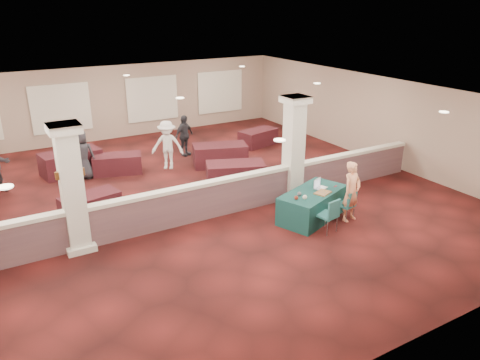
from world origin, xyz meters
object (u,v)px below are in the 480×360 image
attendee_c (184,136)px  far_table_front_left (90,205)px  far_table_front_right (220,155)px  far_table_back_left (71,162)px  far_table_back_right (258,138)px  woman (352,191)px  conf_chair_main (348,203)px  near_table (312,205)px  far_table_front_center (236,174)px  attendee_b (167,145)px  attendee_d (82,155)px  far_table_back_center (118,164)px  conf_chair_side (330,213)px

attendee_c → far_table_front_left: bearing=-164.7°
far_table_front_left → far_table_front_right: (5.28, 2.05, 0.07)m
far_table_back_left → attendee_c: (4.34, -0.14, 0.41)m
far_table_back_right → woman: bearing=-102.6°
conf_chair_main → near_table: bearing=132.8°
near_table → far_table_back_right: 7.27m
near_table → far_table_front_right: (-0.10, 5.35, -0.01)m
far_table_front_center → attendee_b: attendee_b is taller
woman → far_table_front_right: bearing=89.2°
far_table_back_left → far_table_front_right: bearing=-20.8°
far_table_front_center → far_table_back_left: size_ratio=0.95×
far_table_front_left → far_table_back_left: 3.97m
attendee_c → attendee_d: (-4.07, -0.61, 0.05)m
near_table → attendee_d: (-4.83, 6.50, 0.46)m
far_table_front_center → attendee_b: size_ratio=1.07×
conf_chair_main → attendee_d: 9.06m
conf_chair_main → far_table_back_center: bearing=110.8°
conf_chair_main → attendee_d: bearing=116.9°
far_table_back_right → conf_chair_main: bearing=-103.0°
conf_chair_side → far_table_front_left: size_ratio=0.59×
far_table_front_right → attendee_c: bearing=110.5°
far_table_front_right → attendee_c: attendee_c is taller
woman → far_table_back_center: woman is taller
far_table_back_center → far_table_back_right: bearing=3.5°
far_table_front_left → far_table_back_left: size_ratio=0.80×
near_table → far_table_back_left: bearing=104.2°
woman → far_table_front_center: bearing=100.5°
conf_chair_side → far_table_front_right: 6.29m
attendee_c → attendee_d: 4.11m
conf_chair_main → far_table_front_left: conf_chair_main is taller
woman → far_table_front_center: 4.21m
far_table_front_left → near_table: bearing=-31.5°
attendee_d → attendee_b: bearing=-164.5°
far_table_front_right → far_table_back_left: size_ratio=0.98×
attendee_b → conf_chair_main: bearing=-34.1°
far_table_front_left → attendee_b: 4.43m
near_table → conf_chair_side: conf_chair_side is taller
far_table_front_right → far_table_back_center: far_table_front_right is taller
far_table_back_left → attendee_b: size_ratio=1.13×
conf_chair_side → far_table_front_center: bearing=85.8°
far_table_back_center → attendee_c: size_ratio=1.03×
conf_chair_side → attendee_b: size_ratio=0.53×
far_table_back_right → far_table_front_right: bearing=-150.7°
far_table_back_center → far_table_back_right: 6.19m
woman → conf_chair_side: bearing=-172.9°
far_table_front_left → attendee_b: size_ratio=0.90×
near_table → conf_chair_side: size_ratio=2.22×
conf_chair_main → far_table_front_center: bearing=98.3°
attendee_c → far_table_back_right: bearing=-29.3°
attendee_d → far_table_back_left: bearing=-44.8°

